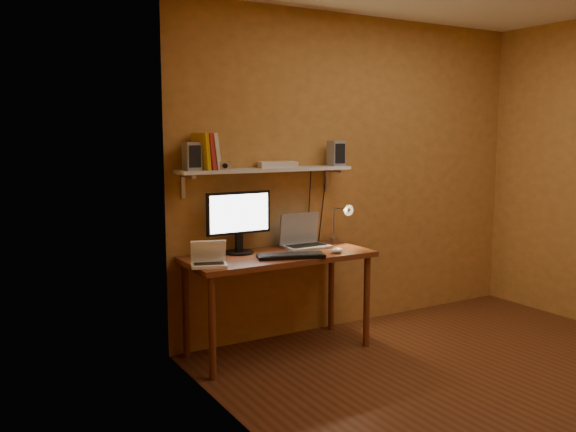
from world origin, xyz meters
TOP-DOWN VIEW (x-y plane):
  - room at (0.00, 0.00)m, footprint 3.44×3.24m
  - desk at (-0.95, 1.28)m, footprint 1.40×0.60m
  - wall_shelf at (-0.95, 1.47)m, footprint 1.40×0.25m
  - monitor at (-1.19, 1.44)m, footprint 0.51×0.22m
  - laptop at (-0.65, 1.43)m, footprint 0.35×0.25m
  - netbook at (-1.56, 1.16)m, footprint 0.28×0.24m
  - keyboard at (-0.94, 1.12)m, footprint 0.51×0.31m
  - mouse at (-0.55, 1.09)m, footprint 0.12×0.10m
  - desk_lamp at (-0.29, 1.41)m, footprint 0.09×0.23m
  - speaker_left at (-1.54, 1.48)m, footprint 0.11×0.11m
  - speaker_right at (-0.31, 1.47)m, footprint 0.11×0.11m
  - books at (-1.43, 1.48)m, footprint 0.17×0.19m
  - shelf_camera at (-1.32, 1.40)m, footprint 0.10×0.05m
  - router at (-0.85, 1.46)m, footprint 0.32×0.26m

SIDE VIEW (x-z plane):
  - desk at x=-0.95m, z-range 0.29..1.04m
  - keyboard at x=-0.94m, z-range 0.75..0.78m
  - mouse at x=-0.55m, z-range 0.75..0.79m
  - netbook at x=-1.56m, z-range 0.71..0.89m
  - laptop at x=-0.65m, z-range 0.69..0.95m
  - desk_lamp at x=-0.29m, z-range 0.77..1.15m
  - monitor at x=-1.19m, z-range 0.78..1.24m
  - room at x=0.00m, z-range -0.02..2.62m
  - wall_shelf at x=-0.95m, z-range 1.26..1.46m
  - router at x=-0.85m, z-range 1.38..1.42m
  - shelf_camera at x=-1.32m, z-range 1.38..1.43m
  - speaker_left at x=-1.54m, z-range 1.38..1.57m
  - speaker_right at x=-0.31m, z-range 1.38..1.58m
  - books at x=-1.43m, z-range 1.37..1.64m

